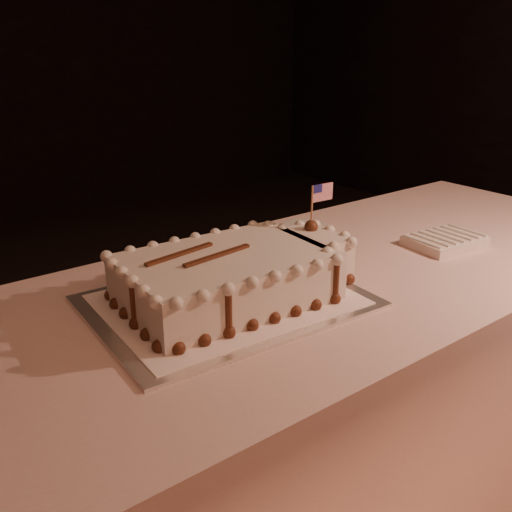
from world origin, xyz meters
TOP-DOWN VIEW (x-y plane):
  - banquet_table at (0.00, 0.60)m, footprint 2.40×0.80m
  - cake_board at (-0.12, 0.60)m, footprint 0.60×0.46m
  - doily at (-0.12, 0.60)m, footprint 0.53×0.42m
  - sheet_cake at (-0.09, 0.60)m, footprint 0.55×0.34m
  - napkin_stack at (0.56, 0.53)m, footprint 0.21×0.16m
  - side_plate at (0.36, 0.89)m, footprint 0.13×0.13m

SIDE VIEW (x-z plane):
  - banquet_table at x=0.00m, z-range 0.00..0.75m
  - cake_board at x=-0.12m, z-range 0.75..0.76m
  - side_plate at x=0.36m, z-range 0.75..0.76m
  - doily at x=-0.12m, z-range 0.76..0.76m
  - napkin_stack at x=0.56m, z-range 0.75..0.78m
  - sheet_cake at x=-0.09m, z-range 0.70..0.92m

